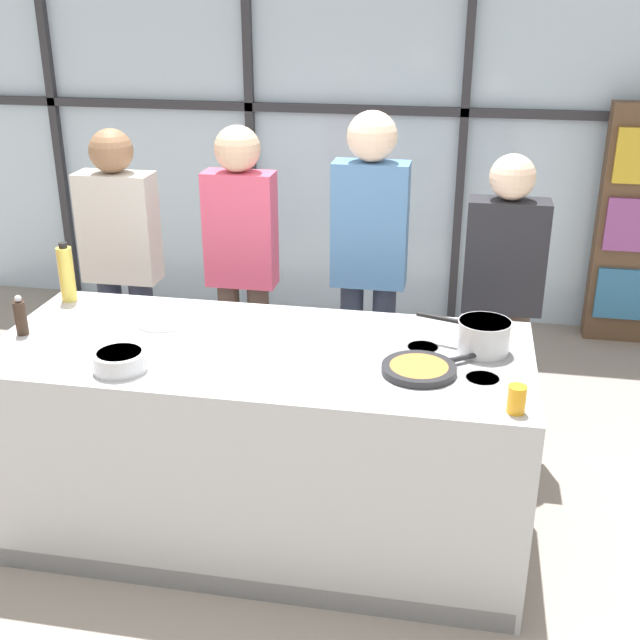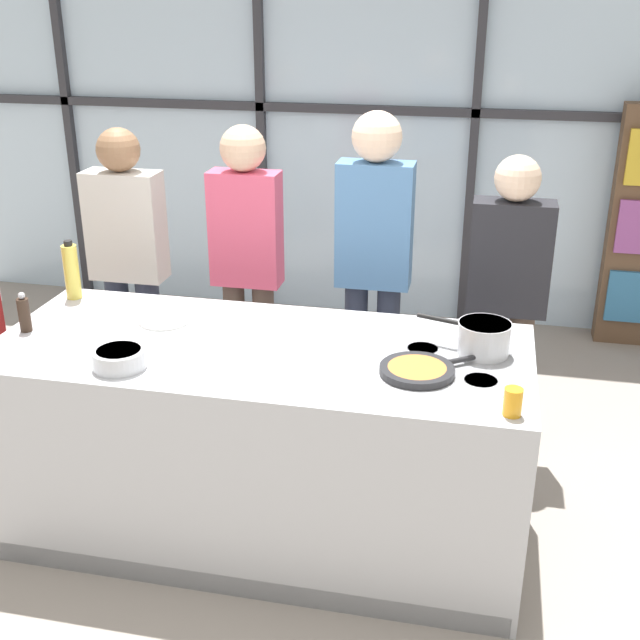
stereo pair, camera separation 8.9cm
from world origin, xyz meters
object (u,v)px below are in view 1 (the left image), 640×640
spectator_far_left (122,259)px  spectator_far_right (502,288)px  spectator_center_right (369,255)px  oil_bottle (67,274)px  pepper_grinder (21,317)px  frying_pan (421,368)px  mixing_bowl (120,360)px  juice_glass_near (517,399)px  spectator_center_left (242,258)px  saucepan (483,335)px  white_plate (163,322)px

spectator_far_left → spectator_far_right: 2.06m
spectator_center_right → oil_bottle: spectator_center_right is taller
pepper_grinder → frying_pan: bearing=-1.8°
spectator_far_right → mixing_bowl: spectator_far_right is taller
spectator_center_right → juice_glass_near: (0.70, -1.33, -0.07)m
spectator_far_right → pepper_grinder: (-2.09, -1.01, 0.10)m
spectator_center_left → spectator_center_right: spectator_center_right is taller
spectator_far_right → juice_glass_near: size_ratio=15.35×
mixing_bowl → oil_bottle: bearing=129.6°
spectator_far_right → pepper_grinder: bearing=25.8°
spectator_far_left → saucepan: spectator_far_left is taller
juice_glass_near → oil_bottle: bearing=160.6°
spectator_center_right → spectator_far_right: bearing=180.0°
saucepan → mixing_bowl: bearing=-162.8°
spectator_center_right → juice_glass_near: bearing=117.9°
pepper_grinder → juice_glass_near: 2.13m
oil_bottle → pepper_grinder: size_ratio=1.60×
spectator_far_right → juice_glass_near: (0.01, -1.33, 0.06)m
saucepan → spectator_center_left: bearing=147.1°
spectator_far_left → white_plate: size_ratio=7.07×
mixing_bowl → oil_bottle: (-0.56, 0.67, 0.10)m
spectator_far_left → mixing_bowl: spectator_far_left is taller
mixing_bowl → juice_glass_near: juice_glass_near is taller
frying_pan → spectator_far_right: bearing=72.2°
saucepan → spectator_far_left: bearing=157.2°
oil_bottle → frying_pan: bearing=-15.3°
spectator_far_left → frying_pan: 2.03m
spectator_center_right → white_plate: (-0.84, -0.78, -0.12)m
frying_pan → white_plate: (-1.19, 0.29, -0.01)m
spectator_far_right → white_plate: 1.72m
spectator_far_left → juice_glass_near: (2.08, -1.33, 0.03)m
spectator_far_right → white_plate: (-1.53, -0.78, 0.02)m
saucepan → juice_glass_near: bearing=-76.9°
pepper_grinder → juice_glass_near: bearing=-8.6°
pepper_grinder → white_plate: bearing=22.5°
spectator_far_left → juice_glass_near: spectator_far_left is taller
spectator_far_right → frying_pan: spectator_far_right is taller
spectator_far_right → pepper_grinder: size_ratio=8.77×
white_plate → juice_glass_near: size_ratio=2.25×
pepper_grinder → juice_glass_near: size_ratio=1.75×
spectator_far_right → juice_glass_near: bearing=90.6°
spectator_center_left → juice_glass_near: 1.92m
spectator_center_right → frying_pan: bearing=107.9°
saucepan → white_plate: (-1.43, 0.04, -0.07)m
mixing_bowl → oil_bottle: oil_bottle is taller
spectator_center_left → spectator_center_right: (0.69, 0.00, 0.06)m
spectator_center_left → oil_bottle: size_ratio=5.83×
spectator_far_left → saucepan: size_ratio=4.17×
pepper_grinder → juice_glass_near: (2.10, -0.32, -0.03)m
frying_pan → mixing_bowl: 1.20m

